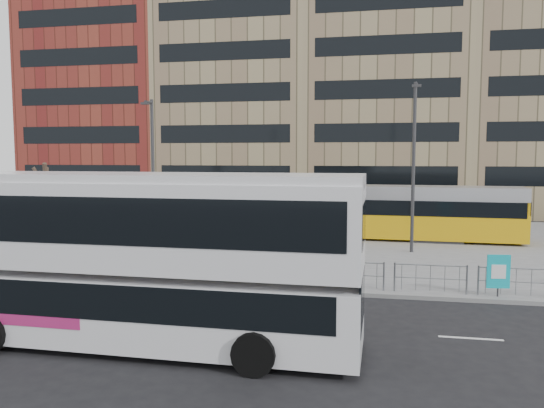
% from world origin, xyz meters
% --- Properties ---
extents(ground, '(120.00, 120.00, 0.00)m').
position_xyz_m(ground, '(0.00, 0.00, 0.00)').
color(ground, black).
rests_on(ground, ground).
extents(plaza, '(64.00, 24.00, 0.15)m').
position_xyz_m(plaza, '(0.00, 12.00, 0.07)').
color(plaza, slate).
rests_on(plaza, ground).
extents(kerb, '(64.00, 0.25, 0.17)m').
position_xyz_m(kerb, '(0.00, 0.05, 0.07)').
color(kerb, gray).
rests_on(kerb, ground).
extents(building_row, '(70.40, 18.40, 31.20)m').
position_xyz_m(building_row, '(1.55, 34.27, 12.91)').
color(building_row, maroon).
rests_on(building_row, ground).
extents(pedestrian_barrier, '(32.07, 0.07, 1.10)m').
position_xyz_m(pedestrian_barrier, '(2.00, 0.50, 0.98)').
color(pedestrian_barrier, gray).
rests_on(pedestrian_barrier, plaza).
extents(road_markings, '(62.00, 0.12, 0.01)m').
position_xyz_m(road_markings, '(1.00, -4.00, 0.01)').
color(road_markings, white).
rests_on(road_markings, ground).
extents(double_decker_bus, '(12.02, 3.23, 4.79)m').
position_xyz_m(double_decker_bus, '(-3.04, -6.31, 2.59)').
color(double_decker_bus, silver).
rests_on(double_decker_bus, ground).
extents(tram, '(27.94, 3.87, 3.28)m').
position_xyz_m(tram, '(-2.04, 13.76, 1.80)').
color(tram, '#D69F0B').
rests_on(tram, plaza).
extents(ad_panel, '(0.82, 0.16, 1.54)m').
position_xyz_m(ad_panel, '(7.67, 0.43, 1.05)').
color(ad_panel, '#2D2D30').
rests_on(ad_panel, plaza).
extents(pedestrian, '(0.67, 0.79, 1.85)m').
position_xyz_m(pedestrian, '(-9.80, 1.82, 1.07)').
color(pedestrian, black).
rests_on(pedestrian, plaza).
extents(traffic_light_west, '(0.21, 0.24, 3.10)m').
position_xyz_m(traffic_light_west, '(-8.83, 0.87, 2.12)').
color(traffic_light_west, '#2D2D30').
rests_on(traffic_light_west, plaza).
extents(lamp_post_west, '(0.45, 1.04, 8.21)m').
position_xyz_m(lamp_post_west, '(-8.93, 7.96, 4.63)').
color(lamp_post_west, '#2D2D30').
rests_on(lamp_post_west, plaza).
extents(lamp_post_east, '(0.45, 1.04, 8.93)m').
position_xyz_m(lamp_post_east, '(5.20, 9.05, 4.99)').
color(lamp_post_east, '#2D2D30').
rests_on(lamp_post_east, plaza).
extents(bare_tree, '(4.63, 4.63, 6.92)m').
position_xyz_m(bare_tree, '(-15.98, 8.62, 4.96)').
color(bare_tree, '#2E2119').
rests_on(bare_tree, plaza).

